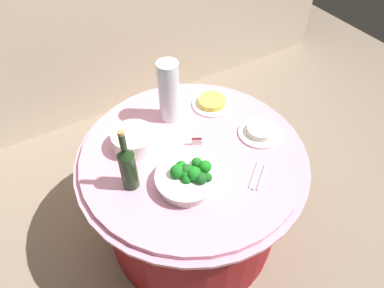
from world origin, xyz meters
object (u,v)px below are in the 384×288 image
broccoli_bowl (188,177)px  wine_bottle (128,166)px  food_plate_rice (260,132)px  plate_stack (133,140)px  label_placard_front (197,140)px  serving_tongs (257,177)px  food_plate_fried_egg (212,103)px  decorative_fruit_vase (169,93)px

broccoli_bowl → wine_bottle: bearing=150.9°
food_plate_rice → plate_stack: bearing=157.3°
plate_stack → label_placard_front: size_ratio=3.82×
wine_bottle → food_plate_rice: 0.71m
plate_stack → serving_tongs: (0.41, -0.47, -0.04)m
wine_bottle → food_plate_rice: wine_bottle is taller
plate_stack → serving_tongs: plate_stack is taller
plate_stack → wine_bottle: (-0.11, -0.21, 0.08)m
serving_tongs → food_plate_fried_egg: 0.55m
plate_stack → decorative_fruit_vase: (0.26, 0.10, 0.12)m
wine_bottle → label_placard_front: size_ratio=6.11×
serving_tongs → decorative_fruit_vase: bearing=104.7°
broccoli_bowl → plate_stack: bearing=108.9°
broccoli_bowl → serving_tongs: broccoli_bowl is taller
serving_tongs → plate_stack: bearing=131.2°
decorative_fruit_vase → label_placard_front: size_ratio=6.18×
decorative_fruit_vase → label_placard_front: 0.28m
label_placard_front → decorative_fruit_vase: bearing=93.7°
broccoli_bowl → wine_bottle: (-0.22, 0.12, 0.08)m
label_placard_front → food_plate_rice: bearing=-17.5°
wine_bottle → food_plate_fried_egg: 0.68m
broccoli_bowl → decorative_fruit_vase: decorative_fruit_vase is taller
plate_stack → food_plate_rice: plate_stack is taller
food_plate_fried_egg → decorative_fruit_vase: bearing=172.6°
serving_tongs → food_plate_fried_egg: food_plate_fried_egg is taller
decorative_fruit_vase → food_plate_rice: 0.51m
decorative_fruit_vase → serving_tongs: size_ratio=2.22×
plate_stack → wine_bottle: bearing=-116.9°
serving_tongs → food_plate_fried_egg: bearing=79.9°
broccoli_bowl → food_plate_rice: broccoli_bowl is taller
decorative_fruit_vase → food_plate_rice: (0.33, -0.35, -0.14)m
broccoli_bowl → food_plate_fried_egg: 0.56m
plate_stack → serving_tongs: 0.62m
plate_stack → label_placard_front: 0.31m
plate_stack → food_plate_fried_egg: plate_stack is taller
wine_bottle → decorative_fruit_vase: bearing=40.8°
label_placard_front → food_plate_fried_egg: bearing=43.7°
serving_tongs → food_plate_rice: bearing=49.8°
broccoli_bowl → food_plate_fried_egg: bearing=46.4°
label_placard_front → plate_stack: bearing=151.8°
broccoli_bowl → serving_tongs: size_ratio=1.83×
decorative_fruit_vase → plate_stack: bearing=-158.1°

